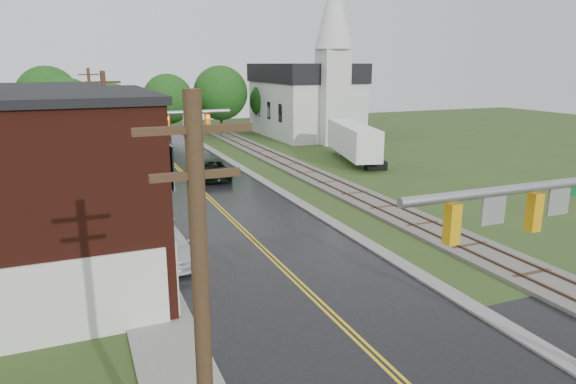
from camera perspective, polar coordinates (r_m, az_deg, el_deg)
main_road at (r=39.69m, az=-9.70°, el=0.22°), size 10.00×90.00×0.02m
curb_right at (r=45.79m, az=-4.55°, el=2.22°), size 0.80×70.00×0.12m
sidewalk_left at (r=34.03m, az=-17.97°, el=-2.61°), size 2.40×50.00×0.12m
yellow_house at (r=34.29m, az=-26.52°, el=2.22°), size 8.00×7.00×6.40m
darkred_building at (r=43.26m, az=-24.40°, el=3.28°), size 7.00×6.00×4.40m
church at (r=67.74m, az=2.27°, el=11.07°), size 10.40×18.40×20.00m
railroad at (r=47.37m, az=0.75°, el=2.79°), size 3.20×80.00×0.30m
traffic_signal_near at (r=15.94m, az=27.28°, el=-3.53°), size 7.34×0.30×7.20m
traffic_signal_far at (r=35.26m, az=-14.43°, el=6.48°), size 7.34×0.43×7.20m
utility_pole_a at (r=9.08m, az=-9.38°, el=-16.84°), size 1.80×0.28×9.00m
utility_pole_b at (r=30.04m, az=-19.27°, el=4.39°), size 1.80×0.28×9.00m
utility_pole_c at (r=51.87m, az=-20.94°, el=8.02°), size 1.80×0.28×9.00m
tree_left_c at (r=48.08m, az=-29.16°, el=6.51°), size 6.00×6.00×7.65m
tree_left_e at (r=53.73m, az=-23.22°, el=8.09°), size 6.40×6.40×8.16m
suv_dark at (r=43.27m, az=-8.39°, el=2.45°), size 2.90×5.66×1.53m
pickup_white at (r=25.79m, az=-13.26°, el=-5.84°), size 2.32×5.22×1.49m
semi_trailer at (r=50.47m, az=7.27°, el=5.77°), size 5.22×11.63×3.64m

